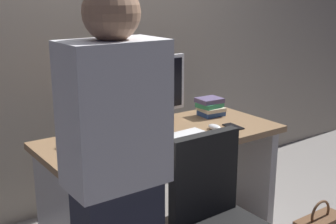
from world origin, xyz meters
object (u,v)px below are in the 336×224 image
at_px(monitor, 150,89).
at_px(mouse, 215,127).
at_px(cup_by_monitor, 86,131).
at_px(cell_phone, 233,127).
at_px(keyboard, 175,138).
at_px(person_at_desk, 117,185).
at_px(cup_near_keyboard, 109,146).
at_px(book_stack, 210,107).
at_px(desk, 163,169).

bearing_deg(monitor, mouse, -40.95).
xyz_separation_m(mouse, cup_by_monitor, (-0.74, 0.31, 0.03)).
bearing_deg(mouse, cell_phone, -12.99).
bearing_deg(keyboard, person_at_desk, -144.91).
bearing_deg(cup_near_keyboard, monitor, 30.98).
bearing_deg(person_at_desk, monitor, 49.23).
bearing_deg(book_stack, mouse, -125.85).
relative_size(keyboard, cup_near_keyboard, 5.01).
bearing_deg(book_stack, desk, -163.96).
bearing_deg(cup_near_keyboard, mouse, -0.41).
height_order(person_at_desk, cell_phone, person_at_desk).
xyz_separation_m(person_at_desk, mouse, (0.99, 0.53, -0.06)).
relative_size(person_at_desk, book_stack, 8.80).
bearing_deg(book_stack, cell_phone, -101.13).
distance_m(monitor, cup_near_keyboard, 0.55).
relative_size(person_at_desk, cup_by_monitor, 18.07).
distance_m(desk, monitor, 0.51).
bearing_deg(desk, person_at_desk, -136.48).
xyz_separation_m(monitor, cell_phone, (0.44, -0.30, -0.25)).
distance_m(mouse, book_stack, 0.33).
distance_m(book_stack, cell_phone, 0.31).
distance_m(monitor, cup_by_monitor, 0.48).
bearing_deg(keyboard, monitor, 85.10).
bearing_deg(keyboard, desk, 83.84).
bearing_deg(keyboard, cell_phone, -4.99).
height_order(keyboard, book_stack, book_stack).
xyz_separation_m(monitor, keyboard, (-0.01, -0.28, -0.25)).
distance_m(desk, cup_near_keyboard, 0.53).
height_order(desk, person_at_desk, person_at_desk).
bearing_deg(cup_by_monitor, keyboard, -37.34).
height_order(person_at_desk, mouse, person_at_desk).
bearing_deg(person_at_desk, cell_phone, 23.75).
distance_m(cup_by_monitor, cell_phone, 0.94).
relative_size(mouse, book_stack, 0.54).
xyz_separation_m(desk, cell_phone, (0.44, -0.15, 0.24)).
bearing_deg(cup_near_keyboard, person_at_desk, -114.97).
relative_size(keyboard, book_stack, 2.31).
height_order(desk, book_stack, book_stack).
bearing_deg(cell_phone, mouse, 171.79).
height_order(desk, keyboard, keyboard).
bearing_deg(keyboard, cup_by_monitor, 140.25).
xyz_separation_m(monitor, mouse, (0.31, -0.27, -0.24)).
height_order(keyboard, cell_phone, keyboard).
bearing_deg(cup_by_monitor, monitor, -5.53).
bearing_deg(person_at_desk, book_stack, 33.75).
relative_size(cup_by_monitor, book_stack, 0.49).
distance_m(desk, book_stack, 0.60).
bearing_deg(book_stack, monitor, 179.71).
bearing_deg(monitor, desk, -91.36).
relative_size(monitor, mouse, 5.41).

